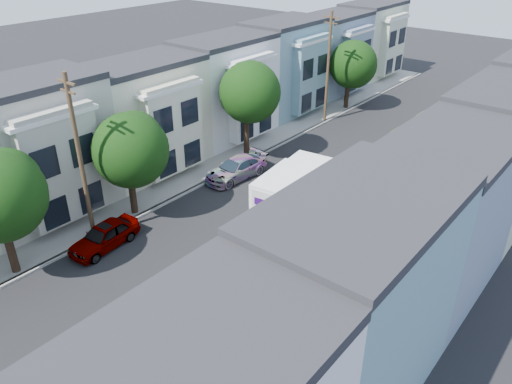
# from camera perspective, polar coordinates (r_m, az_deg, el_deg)

# --- Properties ---
(ground) EXTENTS (160.00, 160.00, 0.00)m
(ground) POSITION_cam_1_polar(r_m,az_deg,el_deg) (26.78, -13.71, -11.61)
(ground) COLOR black
(ground) RESTS_ON ground
(road_slab) EXTENTS (12.00, 70.00, 0.02)m
(road_slab) POSITION_cam_1_polar(r_m,az_deg,el_deg) (35.85, 5.22, 0.25)
(road_slab) COLOR black
(road_slab) RESTS_ON ground
(curb_left) EXTENTS (0.30, 70.00, 0.15)m
(curb_left) POSITION_cam_1_polar(r_m,az_deg,el_deg) (39.11, -2.09, 2.98)
(curb_left) COLOR gray
(curb_left) RESTS_ON ground
(curb_right) EXTENTS (0.30, 70.00, 0.15)m
(curb_right) POSITION_cam_1_polar(r_m,az_deg,el_deg) (33.31, 13.82, -2.77)
(curb_right) COLOR gray
(curb_right) RESTS_ON ground
(sidewalk_left) EXTENTS (2.60, 70.00, 0.15)m
(sidewalk_left) POSITION_cam_1_polar(r_m,az_deg,el_deg) (39.91, -3.50, 3.48)
(sidewalk_left) COLOR gray
(sidewalk_left) RESTS_ON ground
(sidewalk_right) EXTENTS (2.60, 70.00, 0.15)m
(sidewalk_right) POSITION_cam_1_polar(r_m,az_deg,el_deg) (32.90, 15.83, -3.49)
(sidewalk_right) COLOR gray
(sidewalk_right) RESTS_ON ground
(centerline) EXTENTS (0.12, 70.00, 0.01)m
(centerline) POSITION_cam_1_polar(r_m,az_deg,el_deg) (35.86, 5.22, 0.23)
(centerline) COLOR gold
(centerline) RESTS_ON ground
(townhouse_row_left) EXTENTS (5.00, 70.00, 8.50)m
(townhouse_row_left) POSITION_cam_1_polar(r_m,az_deg,el_deg) (42.39, -7.31, 4.74)
(townhouse_row_left) COLOR #7B8DA0
(townhouse_row_left) RESTS_ON ground
(townhouse_row_right) EXTENTS (5.00, 70.00, 8.50)m
(townhouse_row_right) POSITION_cam_1_polar(r_m,az_deg,el_deg) (31.98, 21.96, -5.76)
(townhouse_row_right) COLOR #7B8DA0
(townhouse_row_right) RESTS_ON ground
(tree_c) EXTENTS (4.70, 4.70, 7.01)m
(tree_c) POSITION_cam_1_polar(r_m,az_deg,el_deg) (31.50, -14.24, 4.67)
(tree_c) COLOR black
(tree_c) RESTS_ON ground
(tree_d) EXTENTS (4.70, 4.70, 7.91)m
(tree_d) POSITION_cam_1_polar(r_m,az_deg,el_deg) (38.49, -0.81, 11.30)
(tree_d) COLOR black
(tree_d) RESTS_ON ground
(tree_e) EXTENTS (4.70, 4.70, 6.95)m
(tree_e) POSITION_cam_1_polar(r_m,az_deg,el_deg) (51.43, 10.93, 14.12)
(tree_e) COLOR black
(tree_e) RESTS_ON ground
(tree_far_r) EXTENTS (3.10, 3.10, 5.73)m
(tree_far_r) POSITION_cam_1_polar(r_m,az_deg,el_deg) (45.06, 24.44, 9.47)
(tree_far_r) COLOR black
(tree_far_r) RESTS_ON ground
(utility_pole_near) EXTENTS (1.60, 0.26, 10.00)m
(utility_pole_near) POSITION_cam_1_polar(r_m,az_deg,el_deg) (29.64, -19.42, 3.43)
(utility_pole_near) COLOR #42301E
(utility_pole_near) RESTS_ON ground
(utility_pole_far) EXTENTS (1.60, 0.26, 10.00)m
(utility_pole_far) POSITION_cam_1_polar(r_m,az_deg,el_deg) (47.47, 8.23, 13.86)
(utility_pole_far) COLOR #42301E
(utility_pole_far) RESTS_ON ground
(fedex_truck) EXTENTS (2.55, 6.62, 3.17)m
(fedex_truck) POSITION_cam_1_polar(r_m,az_deg,el_deg) (32.16, 4.16, 0.34)
(fedex_truck) COLOR white
(fedex_truck) RESTS_ON ground
(lead_sedan) EXTENTS (2.24, 4.33, 1.25)m
(lead_sedan) POSITION_cam_1_polar(r_m,az_deg,el_deg) (38.59, 12.07, 2.87)
(lead_sedan) COLOR black
(lead_sedan) RESTS_ON ground
(parked_left_c) EXTENTS (2.21, 4.80, 1.51)m
(parked_left_c) POSITION_cam_1_polar(r_m,az_deg,el_deg) (30.52, -16.94, -4.85)
(parked_left_c) COLOR gray
(parked_left_c) RESTS_ON ground
(parked_left_d) EXTENTS (2.57, 5.22, 1.51)m
(parked_left_d) POSITION_cam_1_polar(r_m,az_deg,el_deg) (37.13, -2.27, 2.69)
(parked_left_d) COLOR #370B04
(parked_left_d) RESTS_ON ground
(parked_right_b) EXTENTS (2.14, 4.64, 1.36)m
(parked_right_b) POSITION_cam_1_polar(r_m,az_deg,el_deg) (22.00, -12.57, -19.88)
(parked_right_b) COLOR white
(parked_right_b) RESTS_ON ground
(parked_right_c) EXTENTS (2.11, 4.87, 1.45)m
(parked_right_c) POSITION_cam_1_polar(r_m,az_deg,el_deg) (36.57, 15.11, 1.18)
(parked_right_c) COLOR black
(parked_right_c) RESTS_ON ground
(parked_right_d) EXTENTS (1.93, 4.14, 1.21)m
(parked_right_d) POSITION_cam_1_polar(r_m,az_deg,el_deg) (45.40, 20.67, 5.56)
(parked_right_d) COLOR #0B1139
(parked_right_d) RESTS_ON ground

